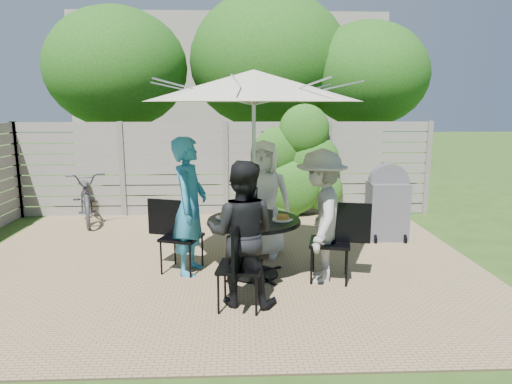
{
  "coord_description": "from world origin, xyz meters",
  "views": [
    {
      "loc": [
        0.24,
        -5.84,
        2.17
      ],
      "look_at": [
        0.47,
        -0.1,
        1.06
      ],
      "focal_mm": 32.0,
      "sensor_mm": 36.0,
      "label": 1
    }
  ],
  "objects_px": {
    "chair_right": "(331,257)",
    "plate_front": "(249,224)",
    "glass_front": "(259,219)",
    "glass_left": "(232,215)",
    "bbq_grill": "(387,205)",
    "umbrella": "(254,86)",
    "coffee_cup": "(264,211)",
    "chair_left": "(181,251)",
    "person_right": "(321,216)",
    "glass_back": "(249,209)",
    "patio_table": "(254,237)",
    "plate_back": "(258,210)",
    "plate_right": "(282,218)",
    "syrup_jug": "(250,212)",
    "person_left": "(190,206)",
    "person_front": "(242,234)",
    "chair_front": "(240,284)",
    "bicycle": "(86,196)",
    "glass_right": "(275,212)",
    "person_back": "(263,199)",
    "chair_back": "(264,235)",
    "plate_left": "(226,216)"
  },
  "relations": [
    {
      "from": "glass_left",
      "to": "bbq_grill",
      "type": "height_order",
      "value": "bbq_grill"
    },
    {
      "from": "person_right",
      "to": "glass_right",
      "type": "height_order",
      "value": "person_right"
    },
    {
      "from": "chair_left",
      "to": "person_right",
      "type": "height_order",
      "value": "person_right"
    },
    {
      "from": "person_left",
      "to": "chair_front",
      "type": "height_order",
      "value": "person_left"
    },
    {
      "from": "patio_table",
      "to": "plate_front",
      "type": "bearing_deg",
      "value": -101.12
    },
    {
      "from": "umbrella",
      "to": "person_right",
      "type": "xyz_separation_m",
      "value": [
        0.81,
        -0.16,
        -1.56
      ]
    },
    {
      "from": "syrup_jug",
      "to": "bicycle",
      "type": "xyz_separation_m",
      "value": [
        -2.97,
        2.84,
        -0.35
      ]
    },
    {
      "from": "plate_right",
      "to": "bbq_grill",
      "type": "bearing_deg",
      "value": 40.75
    },
    {
      "from": "person_front",
      "to": "coffee_cup",
      "type": "distance_m",
      "value": 1.05
    },
    {
      "from": "chair_back",
      "to": "glass_right",
      "type": "bearing_deg",
      "value": 10.56
    },
    {
      "from": "umbrella",
      "to": "bicycle",
      "type": "relative_size",
      "value": 1.67
    },
    {
      "from": "chair_left",
      "to": "plate_left",
      "type": "xyz_separation_m",
      "value": [
        0.59,
        -0.12,
        0.49
      ]
    },
    {
      "from": "coffee_cup",
      "to": "glass_front",
      "type": "bearing_deg",
      "value": -100.54
    },
    {
      "from": "patio_table",
      "to": "coffee_cup",
      "type": "height_order",
      "value": "coffee_cup"
    },
    {
      "from": "glass_front",
      "to": "person_back",
      "type": "bearing_deg",
      "value": 84.38
    },
    {
      "from": "plate_front",
      "to": "glass_front",
      "type": "distance_m",
      "value": 0.15
    },
    {
      "from": "umbrella",
      "to": "glass_left",
      "type": "bearing_deg",
      "value": -169.12
    },
    {
      "from": "patio_table",
      "to": "syrup_jug",
      "type": "height_order",
      "value": "syrup_jug"
    },
    {
      "from": "plate_back",
      "to": "plate_right",
      "type": "xyz_separation_m",
      "value": [
        0.28,
        -0.42,
        0.0
      ]
    },
    {
      "from": "chair_back",
      "to": "chair_left",
      "type": "distance_m",
      "value": 1.36
    },
    {
      "from": "plate_right",
      "to": "bicycle",
      "type": "height_order",
      "value": "bicycle"
    },
    {
      "from": "umbrella",
      "to": "syrup_jug",
      "type": "height_order",
      "value": "umbrella"
    },
    {
      "from": "plate_left",
      "to": "glass_front",
      "type": "bearing_deg",
      "value": -40.3
    },
    {
      "from": "chair_right",
      "to": "plate_front",
      "type": "distance_m",
      "value": 1.14
    },
    {
      "from": "person_front",
      "to": "chair_left",
      "type": "bearing_deg",
      "value": -40.73
    },
    {
      "from": "glass_back",
      "to": "bicycle",
      "type": "height_order",
      "value": "bicycle"
    },
    {
      "from": "plate_right",
      "to": "umbrella",
      "type": "bearing_deg",
      "value": 168.88
    },
    {
      "from": "person_left",
      "to": "bbq_grill",
      "type": "distance_m",
      "value": 3.32
    },
    {
      "from": "person_back",
      "to": "chair_left",
      "type": "height_order",
      "value": "person_back"
    },
    {
      "from": "umbrella",
      "to": "coffee_cup",
      "type": "xyz_separation_m",
      "value": [
        0.14,
        0.2,
        -1.57
      ]
    },
    {
      "from": "syrup_jug",
      "to": "bbq_grill",
      "type": "height_order",
      "value": "bbq_grill"
    },
    {
      "from": "chair_left",
      "to": "glass_back",
      "type": "distance_m",
      "value": 1.05
    },
    {
      "from": "glass_left",
      "to": "glass_front",
      "type": "height_order",
      "value": "same"
    },
    {
      "from": "plate_front",
      "to": "glass_right",
      "type": "xyz_separation_m",
      "value": [
        0.34,
        0.41,
        0.05
      ]
    },
    {
      "from": "glass_left",
      "to": "glass_right",
      "type": "distance_m",
      "value": 0.56
    },
    {
      "from": "person_front",
      "to": "plate_back",
      "type": "bearing_deg",
      "value": -90.0
    },
    {
      "from": "glass_right",
      "to": "person_left",
      "type": "bearing_deg",
      "value": 174.38
    },
    {
      "from": "plate_right",
      "to": "glass_back",
      "type": "relative_size",
      "value": 1.86
    },
    {
      "from": "chair_back",
      "to": "plate_left",
      "type": "relative_size",
      "value": 3.34
    },
    {
      "from": "glass_back",
      "to": "bicycle",
      "type": "bearing_deg",
      "value": 138.55
    },
    {
      "from": "plate_front",
      "to": "patio_table",
      "type": "bearing_deg",
      "value": 78.88
    },
    {
      "from": "chair_back",
      "to": "glass_left",
      "type": "distance_m",
      "value": 1.24
    },
    {
      "from": "person_left",
      "to": "plate_back",
      "type": "distance_m",
      "value": 0.91
    },
    {
      "from": "chair_back",
      "to": "person_right",
      "type": "bearing_deg",
      "value": 34.43
    },
    {
      "from": "chair_left",
      "to": "glass_right",
      "type": "bearing_deg",
      "value": 11.64
    },
    {
      "from": "person_right",
      "to": "glass_left",
      "type": "relative_size",
      "value": 11.77
    },
    {
      "from": "plate_back",
      "to": "person_left",
      "type": "bearing_deg",
      "value": -167.67
    },
    {
      "from": "patio_table",
      "to": "glass_right",
      "type": "bearing_deg",
      "value": 10.88
    },
    {
      "from": "person_right",
      "to": "glass_back",
      "type": "relative_size",
      "value": 11.77
    },
    {
      "from": "glass_right",
      "to": "bbq_grill",
      "type": "bearing_deg",
      "value": 37.34
    }
  ]
}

